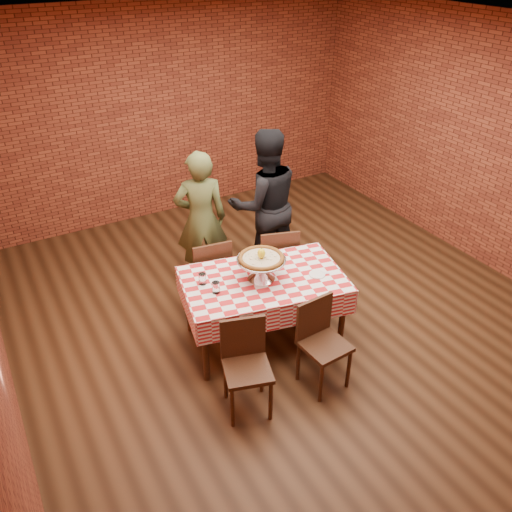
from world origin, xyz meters
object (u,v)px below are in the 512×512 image
condiment_caddy (260,258)px  diner_black (265,204)px  table (263,310)px  pizza_stand (261,269)px  chair_near_right (325,347)px  diner_olive (201,219)px  water_glass_right (202,279)px  pizza (261,258)px  water_glass_left (216,287)px  chair_far_left (209,272)px  chair_near_left (247,371)px  chair_far_right (275,260)px

condiment_caddy → diner_black: 1.07m
table → diner_black: size_ratio=0.85×
pizza_stand → chair_near_right: 0.94m
chair_near_right → diner_olive: 2.15m
water_glass_right → pizza: bearing=-19.5°
table → water_glass_left: bearing=178.0°
water_glass_right → condiment_caddy: 0.64m
water_glass_left → diner_black: size_ratio=0.06×
table → water_glass_right: water_glass_right is taller
chair_far_left → diner_black: size_ratio=0.50×
pizza → diner_black: (0.70, 1.12, -0.08)m
water_glass_right → chair_far_left: bearing=61.1°
diner_black → chair_far_left: bearing=31.4°
table → chair_far_left: 0.82m
chair_far_left → diner_black: 1.07m
pizza → condiment_caddy: size_ratio=3.39×
pizza → diner_olive: (-0.04, 1.28, -0.17)m
water_glass_right → diner_olive: (0.49, 1.10, -0.00)m
pizza_stand → pizza: pizza is taller
water_glass_left → condiment_caddy: bearing=21.2°
diner_olive → diner_black: diner_black is taller
water_glass_right → diner_olive: diner_olive is taller
chair_near_left → chair_far_right: size_ratio=0.96×
water_glass_left → chair_near_left: bearing=-96.5°
pizza_stand → diner_black: 1.32m
pizza_stand → diner_olive: bearing=91.9°
chair_far_right → chair_near_left: bearing=68.3°
chair_near_left → chair_near_right: chair_near_left is taller
water_glass_left → diner_olive: (0.44, 1.29, -0.00)m
water_glass_right → diner_black: bearing=37.3°
chair_near_right → chair_far_left: (-0.39, 1.59, 0.02)m
condiment_caddy → pizza_stand: bearing=-110.7°
water_glass_right → table: bearing=-20.7°
diner_black → table: bearing=69.5°
chair_near_right → diner_olive: size_ratio=0.53×
pizza_stand → diner_olive: (-0.04, 1.28, -0.05)m
water_glass_right → chair_near_left: 1.00m
water_glass_left → water_glass_right: (-0.05, 0.19, 0.00)m
chair_far_left → pizza: bearing=112.8°
water_glass_left → pizza: bearing=0.1°
table → water_glass_right: bearing=159.3°
diner_black → pizza: bearing=68.5°
table → pizza: bearing=131.0°
chair_near_left → chair_far_right: bearing=67.6°
pizza_stand → chair_far_right: size_ratio=0.53×
condiment_caddy → chair_far_right: (0.43, 0.39, -0.37)m
table → chair_near_left: chair_near_left is taller
table → chair_far_right: chair_far_right is taller
chair_far_left → diner_olive: 0.65m
condiment_caddy → diner_black: size_ratio=0.07×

